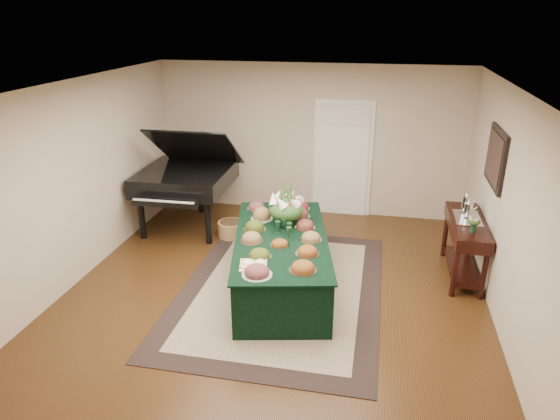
% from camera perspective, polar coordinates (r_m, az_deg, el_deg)
% --- Properties ---
extents(ground, '(6.00, 6.00, 0.00)m').
position_cam_1_polar(ground, '(6.83, -0.51, -9.13)').
color(ground, black).
rests_on(ground, ground).
extents(area_rug, '(2.64, 3.70, 0.01)m').
position_cam_1_polar(area_rug, '(6.83, 0.13, -9.05)').
color(area_rug, black).
rests_on(area_rug, ground).
extents(kitchen_doorway, '(1.05, 0.07, 2.10)m').
position_cam_1_polar(kitchen_doorway, '(9.07, 7.16, 5.67)').
color(kitchen_doorway, silver).
rests_on(kitchen_doorway, ground).
extents(buffet_table, '(1.72, 2.75, 0.74)m').
position_cam_1_polar(buffet_table, '(6.75, 0.12, -5.90)').
color(buffet_table, black).
rests_on(buffet_table, ground).
extents(food_platters, '(1.30, 2.42, 0.14)m').
position_cam_1_polar(food_platters, '(6.63, -0.11, -2.44)').
color(food_platters, silver).
rests_on(food_platters, buffet_table).
extents(cutting_board, '(0.38, 0.38, 0.10)m').
position_cam_1_polar(cutting_board, '(5.86, -3.06, -6.03)').
color(cutting_board, tan).
rests_on(cutting_board, buffet_table).
extents(green_goblets, '(0.26, 0.34, 0.18)m').
position_cam_1_polar(green_goblets, '(6.61, 0.57, -2.13)').
color(green_goblets, '#14321C').
rests_on(green_goblets, buffet_table).
extents(floral_centerpiece, '(0.50, 0.50, 0.50)m').
position_cam_1_polar(floral_centerpiece, '(6.85, 0.69, 0.56)').
color(floral_centerpiece, '#14321C').
rests_on(floral_centerpiece, buffet_table).
extents(grand_piano, '(1.59, 1.79, 1.78)m').
position_cam_1_polar(grand_piano, '(8.59, -10.69, 3.68)').
color(grand_piano, black).
rests_on(grand_piano, ground).
extents(wicker_basket, '(0.42, 0.42, 0.26)m').
position_cam_1_polar(wicker_basket, '(8.35, -5.65, -2.21)').
color(wicker_basket, '#A07540').
rests_on(wicker_basket, ground).
extents(mahogany_sideboard, '(0.45, 1.42, 0.85)m').
position_cam_1_polar(mahogany_sideboard, '(7.35, 20.49, -2.47)').
color(mahogany_sideboard, black).
rests_on(mahogany_sideboard, ground).
extents(tea_service, '(0.34, 0.58, 0.30)m').
position_cam_1_polar(tea_service, '(7.39, 20.63, 0.22)').
color(tea_service, silver).
rests_on(tea_service, mahogany_sideboard).
extents(pink_bouquet, '(0.18, 0.18, 0.23)m').
position_cam_1_polar(pink_bouquet, '(6.85, 21.30, -1.25)').
color(pink_bouquet, '#14321C').
rests_on(pink_bouquet, mahogany_sideboard).
extents(wall_painting, '(0.05, 0.95, 0.75)m').
position_cam_1_polar(wall_painting, '(7.05, 23.41, 5.50)').
color(wall_painting, black).
rests_on(wall_painting, ground).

